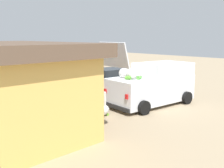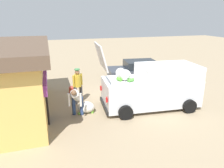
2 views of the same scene
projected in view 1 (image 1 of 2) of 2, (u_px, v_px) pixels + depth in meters
ground_plane at (126, 102)px, 13.11m from camera, size 60.00×60.00×0.00m
storefront_bar at (13, 86)px, 8.96m from camera, size 6.47×3.76×3.03m
delivery_van at (153, 84)px, 12.51m from camera, size 2.52×4.72×3.01m
parked_sedan at (112, 79)px, 16.68m from camera, size 2.57×4.44×1.24m
vendor_standing at (80, 89)px, 11.36m from camera, size 0.47×0.50×1.72m
customer_bending at (97, 99)px, 10.12m from camera, size 0.78×0.66×1.33m
unloaded_banana_pile at (100, 110)px, 10.76m from camera, size 0.92×0.93×0.50m
paint_bucket at (58, 101)px, 12.57m from camera, size 0.33×0.33×0.31m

